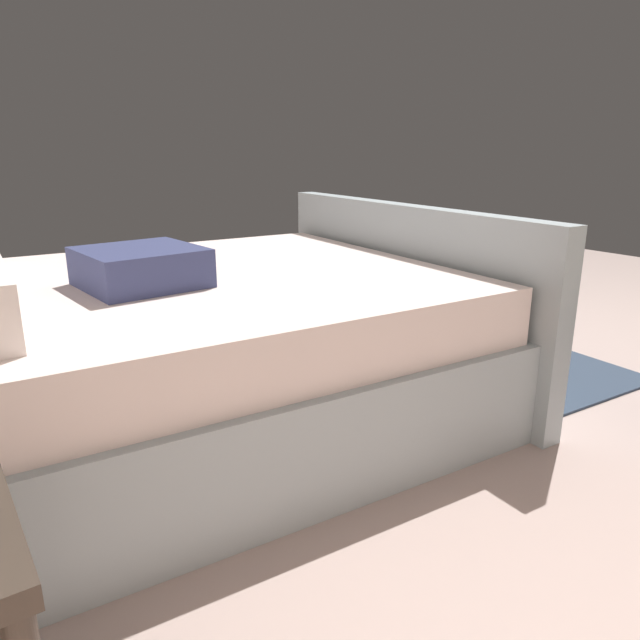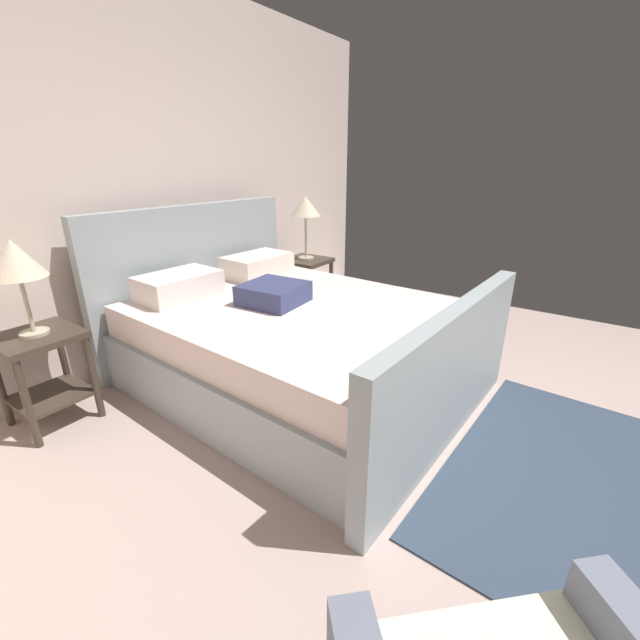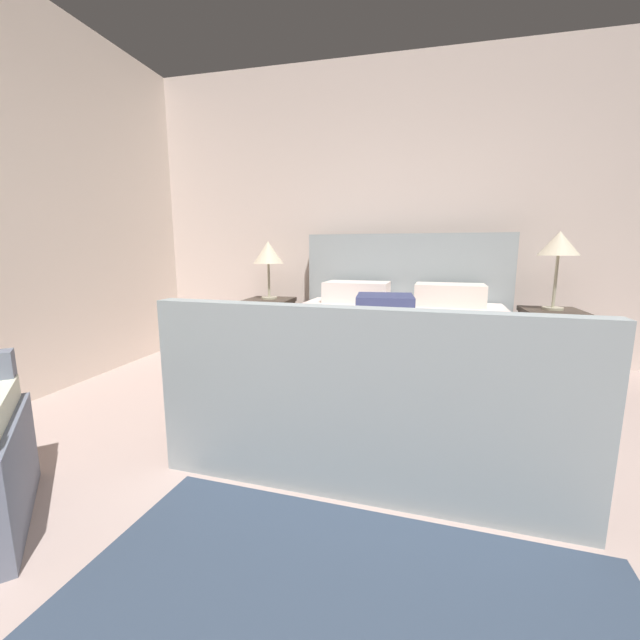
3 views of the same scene
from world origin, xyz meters
TOP-DOWN VIEW (x-y plane):
  - ground_plane at (0.00, 0.00)m, footprint 5.27×6.73m
  - wall_back at (0.00, 3.43)m, footprint 5.39×0.12m
  - bed at (-0.12, 2.09)m, footprint 2.01×2.45m
  - nightstand_right at (1.14, 2.89)m, footprint 0.44×0.44m
  - table_lamp_right at (1.14, 2.89)m, footprint 0.31×0.31m
  - nightstand_left at (-1.38, 3.04)m, footprint 0.44×0.44m
  - table_lamp_left at (-1.38, 3.04)m, footprint 0.30×0.30m
  - area_rug at (-0.12, 0.37)m, footprint 1.84×1.01m

SIDE VIEW (x-z plane):
  - ground_plane at x=0.00m, z-range -0.02..0.00m
  - area_rug at x=-0.12m, z-range 0.00..0.01m
  - bed at x=-0.12m, z-range -0.26..0.97m
  - nightstand_right at x=1.14m, z-range 0.10..0.70m
  - nightstand_left at x=-1.38m, z-range 0.10..0.70m
  - table_lamp_left at x=-1.38m, z-range 0.76..1.33m
  - table_lamp_right at x=1.14m, z-range 0.80..1.43m
  - wall_back at x=0.00m, z-range 0.00..2.87m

